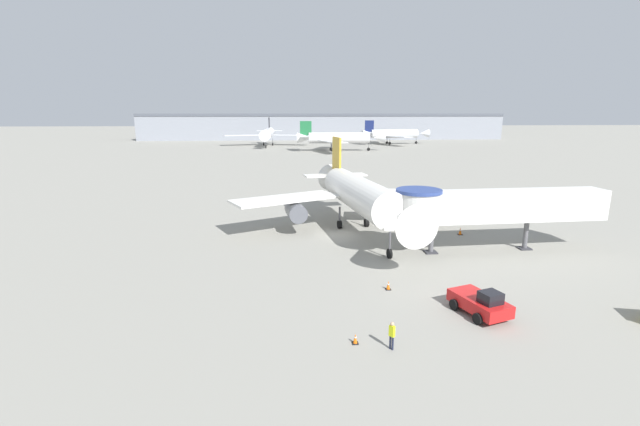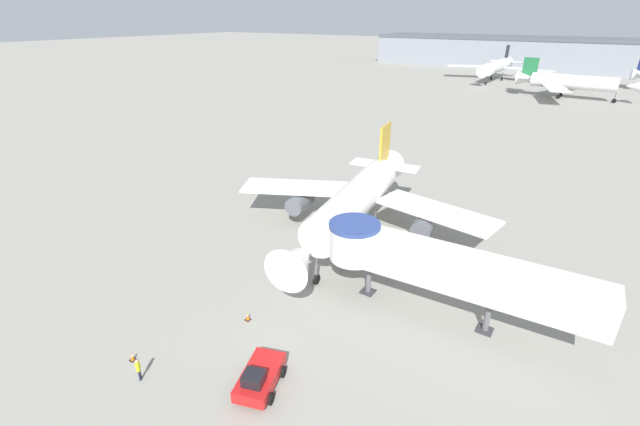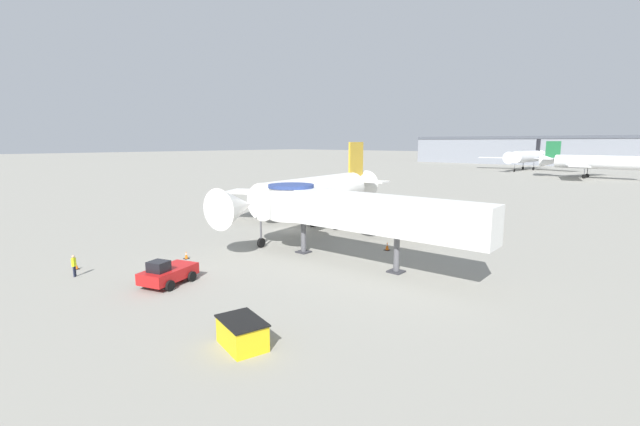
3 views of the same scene
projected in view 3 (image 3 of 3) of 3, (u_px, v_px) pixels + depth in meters
name	position (u px, v px, depth m)	size (l,w,h in m)	color
ground_plane	(293.00, 229.00, 48.22)	(800.00, 800.00, 0.00)	gray
main_airplane	(316.00, 194.00, 46.93)	(27.38, 26.62, 9.75)	white
jet_bridge	(351.00, 210.00, 34.22)	(20.00, 4.10, 6.01)	silver
pushback_tug_red	(168.00, 273.00, 29.43)	(3.17, 4.37, 1.85)	red
service_container_yellow	(242.00, 333.00, 20.47)	(3.01, 2.36, 1.36)	yellow
traffic_cone_near_nose	(186.00, 255.00, 36.00)	(0.40, 0.40, 0.66)	black
traffic_cone_starboard_wing	(387.00, 246.00, 38.85)	(0.48, 0.48, 0.79)	black
traffic_cone_apron_front	(76.00, 266.00, 33.00)	(0.36, 0.36, 0.61)	black
ground_crew_marshaller	(74.00, 264.00, 31.11)	(0.34, 0.36, 1.63)	#1E2338
background_jet_black_tail	(527.00, 157.00, 149.50)	(35.74, 32.51, 10.92)	silver
background_jet_green_tail	(595.00, 162.00, 115.13)	(30.08, 32.52, 10.04)	white
terminal_building	(634.00, 151.00, 167.43)	(175.19, 25.53, 12.39)	gray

